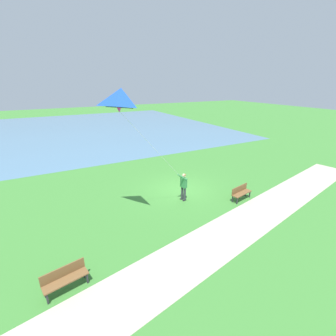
% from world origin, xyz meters
% --- Properties ---
extents(ground_plane, '(120.00, 120.00, 0.00)m').
position_xyz_m(ground_plane, '(0.00, 0.00, 0.00)').
color(ground_plane, '#3D7F33').
extents(lake_water, '(36.00, 44.00, 0.01)m').
position_xyz_m(lake_water, '(25.50, 4.00, 0.00)').
color(lake_water, teal).
rests_on(lake_water, ground).
extents(walkway_path, '(8.73, 31.84, 0.02)m').
position_xyz_m(walkway_path, '(-5.62, 2.00, 0.01)').
color(walkway_path, '#B7AD99').
rests_on(walkway_path, ground).
extents(person_kite_flyer, '(0.52, 0.62, 1.83)m').
position_xyz_m(person_kite_flyer, '(-1.36, 0.60, 1.05)').
color(person_kite_flyer, '#232328').
rests_on(person_kite_flyer, ground).
extents(flying_kite, '(1.63, 3.93, 4.84)m').
position_xyz_m(flying_kite, '(-1.82, 4.24, 6.11)').
color(flying_kite, blue).
extents(park_bench_near_walkway, '(0.73, 1.56, 0.88)m').
position_xyz_m(park_bench_near_walkway, '(-2.98, -2.57, 0.51)').
color(park_bench_near_walkway, brown).
rests_on(park_bench_near_walkway, ground).
extents(park_bench_far_walkway, '(0.73, 1.56, 0.88)m').
position_xyz_m(park_bench_far_walkway, '(-5.08, 7.72, 0.51)').
color(park_bench_far_walkway, brown).
rests_on(park_bench_far_walkway, ground).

